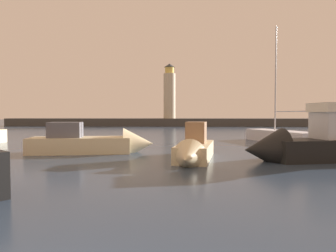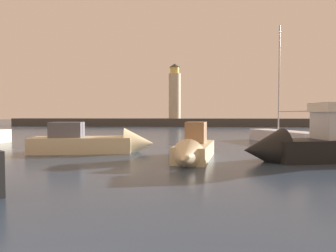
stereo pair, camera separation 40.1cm
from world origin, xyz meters
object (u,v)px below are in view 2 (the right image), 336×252
at_px(motorboat_3, 192,150).
at_px(motorboat_6, 100,143).
at_px(motorboat_2, 316,143).
at_px(sailboat_moored, 284,136).
at_px(lighthouse, 175,93).

distance_m(motorboat_3, motorboat_6, 6.49).
xyz_separation_m(motorboat_2, motorboat_6, (-11.99, 2.59, -0.32)).
bearing_deg(motorboat_3, motorboat_6, 151.36).
xyz_separation_m(motorboat_2, sailboat_moored, (1.55, 9.91, -0.37)).
distance_m(lighthouse, sailboat_moored, 37.29).
xyz_separation_m(motorboat_3, motorboat_6, (-5.69, 3.11, 0.04)).
relative_size(lighthouse, motorboat_2, 1.33).
distance_m(lighthouse, motorboat_2, 46.38).
height_order(motorboat_2, motorboat_3, motorboat_2).
distance_m(lighthouse, motorboat_6, 43.07).
height_order(lighthouse, motorboat_3, lighthouse).
xyz_separation_m(motorboat_2, motorboat_3, (-6.30, -0.52, -0.36)).
bearing_deg(motorboat_6, sailboat_moored, 28.41).
relative_size(motorboat_6, sailboat_moored, 0.77).
xyz_separation_m(lighthouse, motorboat_3, (2.77, -45.62, -6.27)).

